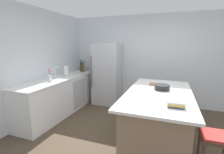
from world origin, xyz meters
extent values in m
plane|color=#4C3D2D|center=(0.00, 0.00, 0.00)|extent=(7.20, 7.20, 0.00)
cube|color=silver|center=(0.00, 2.25, 1.30)|extent=(6.00, 0.10, 2.60)
cube|color=silver|center=(-2.45, 0.00, 1.30)|extent=(0.10, 6.00, 2.60)
cube|color=white|center=(-2.08, 0.77, 0.45)|extent=(0.63, 2.67, 0.89)
cube|color=white|center=(-2.08, 0.77, 0.91)|extent=(0.66, 2.70, 0.03)
cube|color=#B2B5BA|center=(-1.76, 1.10, 0.45)|extent=(0.01, 0.60, 0.75)
cube|color=#8E755B|center=(0.38, 0.26, 0.44)|extent=(0.95, 1.93, 0.89)
cube|color=white|center=(0.38, 0.26, 0.91)|extent=(1.11, 2.13, 0.04)
cube|color=#B7BABF|center=(-1.23, 1.84, 0.90)|extent=(0.78, 0.71, 1.80)
cylinder|color=#4C4C51|center=(-1.58, 1.47, 0.99)|extent=(0.02, 0.02, 0.90)
cylinder|color=#473828|center=(0.98, -0.32, 0.30)|extent=(0.04, 0.04, 0.60)
cube|color=#473828|center=(1.13, -0.47, 0.62)|extent=(0.36, 0.36, 0.04)
cube|color=#B2332D|center=(1.13, -0.47, 0.65)|extent=(0.34, 0.34, 0.03)
cylinder|color=silver|center=(-2.14, 0.62, 0.93)|extent=(0.05, 0.05, 0.02)
cylinder|color=silver|center=(-2.14, 0.62, 1.08)|extent=(0.02, 0.02, 0.28)
cylinder|color=silver|center=(-2.08, 0.62, 1.20)|extent=(0.14, 0.02, 0.02)
cylinder|color=silver|center=(-2.00, 0.27, 1.00)|extent=(0.08, 0.08, 0.15)
cylinder|color=#4C7F3D|center=(-2.02, 0.28, 1.10)|extent=(0.01, 0.03, 0.22)
sphere|color=#DB4C66|center=(-2.02, 0.28, 1.21)|extent=(0.04, 0.04, 0.04)
cylinder|color=#4C7F3D|center=(-2.00, 0.27, 1.10)|extent=(0.01, 0.02, 0.24)
sphere|color=#DB4C66|center=(-2.00, 0.27, 1.22)|extent=(0.04, 0.04, 0.04)
cylinder|color=#4C7F3D|center=(-1.99, 0.27, 1.08)|extent=(0.01, 0.04, 0.18)
sphere|color=#DB4C66|center=(-1.99, 0.27, 1.17)|extent=(0.04, 0.04, 0.04)
cylinder|color=gray|center=(-2.10, 1.02, 0.93)|extent=(0.14, 0.14, 0.01)
cylinder|color=white|center=(-2.10, 1.02, 1.07)|extent=(0.11, 0.11, 0.26)
cylinder|color=gray|center=(-2.10, 1.02, 1.22)|extent=(0.02, 0.02, 0.04)
cylinder|color=#994C23|center=(-2.10, 2.01, 1.03)|extent=(0.06, 0.06, 0.21)
cylinder|color=#994C23|center=(-2.10, 2.01, 1.18)|extent=(0.03, 0.03, 0.08)
cylinder|color=black|center=(-2.10, 2.01, 1.23)|extent=(0.03, 0.03, 0.01)
cylinder|color=#8CB79E|center=(-2.05, 1.90, 1.05)|extent=(0.08, 0.08, 0.25)
cylinder|color=#8CB79E|center=(-2.05, 1.90, 1.21)|extent=(0.03, 0.03, 0.07)
cylinder|color=black|center=(-2.05, 1.90, 1.25)|extent=(0.03, 0.03, 0.01)
cylinder|color=#19381E|center=(-2.10, 1.80, 1.07)|extent=(0.06, 0.06, 0.30)
cylinder|color=#19381E|center=(-2.10, 1.80, 1.26)|extent=(0.03, 0.03, 0.08)
cylinder|color=black|center=(-2.10, 1.80, 1.31)|extent=(0.03, 0.03, 0.01)
cylinder|color=brown|center=(-1.99, 1.71, 1.02)|extent=(0.08, 0.08, 0.20)
cylinder|color=brown|center=(-1.99, 1.71, 1.16)|extent=(0.04, 0.04, 0.08)
cylinder|color=black|center=(-1.99, 1.71, 1.21)|extent=(0.04, 0.04, 0.01)
cube|color=#334770|center=(0.65, -0.38, 0.94)|extent=(0.21, 0.16, 0.03)
cube|color=gold|center=(0.65, -0.38, 0.96)|extent=(0.23, 0.19, 0.02)
cube|color=silver|center=(0.65, -0.38, 0.99)|extent=(0.24, 0.16, 0.03)
cylinder|color=black|center=(0.42, 0.45, 0.97)|extent=(0.28, 0.28, 0.09)
cube|color=#9E7042|center=(0.31, 0.81, 0.94)|extent=(0.34, 0.25, 0.02)
camera|label=1|loc=(0.55, -2.63, 1.75)|focal=26.15mm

